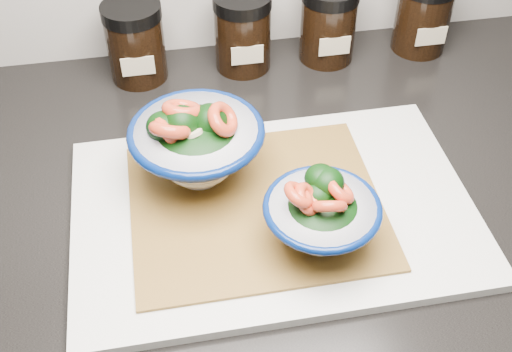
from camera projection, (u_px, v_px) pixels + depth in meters
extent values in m
cube|color=black|center=(326.00, 181.00, 0.80)|extent=(3.50, 0.60, 0.04)
cube|color=beige|center=(273.00, 210.00, 0.73)|extent=(0.45, 0.30, 0.01)
cube|color=olive|center=(256.00, 205.00, 0.72)|extent=(0.28, 0.24, 0.00)
cylinder|color=white|center=(199.00, 171.00, 0.75)|extent=(0.05, 0.05, 0.01)
ellipsoid|color=white|center=(199.00, 160.00, 0.74)|extent=(0.09, 0.09, 0.04)
torus|color=#04184D|center=(196.00, 132.00, 0.71)|extent=(0.15, 0.15, 0.01)
torus|color=#04184D|center=(197.00, 143.00, 0.72)|extent=(0.13, 0.13, 0.00)
ellipsoid|color=black|center=(197.00, 140.00, 0.72)|extent=(0.11, 0.11, 0.05)
ellipsoid|color=black|center=(210.00, 123.00, 0.71)|extent=(0.04, 0.04, 0.05)
cylinder|color=#477233|center=(211.00, 134.00, 0.72)|extent=(0.02, 0.01, 0.03)
ellipsoid|color=black|center=(182.00, 125.00, 0.70)|extent=(0.04, 0.04, 0.05)
cylinder|color=#477233|center=(183.00, 136.00, 0.71)|extent=(0.02, 0.02, 0.03)
ellipsoid|color=black|center=(163.00, 126.00, 0.70)|extent=(0.04, 0.04, 0.03)
cylinder|color=#477233|center=(164.00, 136.00, 0.71)|extent=(0.01, 0.01, 0.02)
torus|color=#C84E25|center=(223.00, 119.00, 0.70)|extent=(0.05, 0.05, 0.05)
torus|color=#C84E25|center=(184.00, 118.00, 0.71)|extent=(0.04, 0.06, 0.06)
torus|color=#C84E25|center=(182.00, 110.00, 0.70)|extent=(0.05, 0.05, 0.04)
torus|color=#C84E25|center=(166.00, 131.00, 0.70)|extent=(0.05, 0.05, 0.05)
torus|color=#C84E25|center=(170.00, 130.00, 0.68)|extent=(0.05, 0.05, 0.04)
cylinder|color=#CCBC8E|center=(193.00, 115.00, 0.71)|extent=(0.02, 0.02, 0.01)
cylinder|color=#CCBC8E|center=(193.00, 133.00, 0.69)|extent=(0.02, 0.02, 0.02)
cylinder|color=white|center=(319.00, 238.00, 0.68)|extent=(0.04, 0.04, 0.01)
ellipsoid|color=white|center=(320.00, 230.00, 0.67)|extent=(0.07, 0.07, 0.03)
torus|color=#04184D|center=(322.00, 208.00, 0.65)|extent=(0.12, 0.12, 0.01)
torus|color=#04184D|center=(322.00, 216.00, 0.66)|extent=(0.10, 0.10, 0.00)
ellipsoid|color=black|center=(322.00, 214.00, 0.65)|extent=(0.09, 0.09, 0.04)
ellipsoid|color=black|center=(318.00, 195.00, 0.65)|extent=(0.03, 0.03, 0.03)
cylinder|color=#477233|center=(317.00, 203.00, 0.66)|extent=(0.01, 0.01, 0.02)
ellipsoid|color=black|center=(327.00, 183.00, 0.65)|extent=(0.04, 0.04, 0.03)
cylinder|color=#477233|center=(326.00, 191.00, 0.66)|extent=(0.01, 0.01, 0.02)
ellipsoid|color=black|center=(321.00, 178.00, 0.65)|extent=(0.03, 0.03, 0.03)
cylinder|color=#477233|center=(320.00, 186.00, 0.66)|extent=(0.01, 0.01, 0.02)
torus|color=#C84E25|center=(329.00, 207.00, 0.63)|extent=(0.04, 0.04, 0.04)
torus|color=#C84E25|center=(307.00, 199.00, 0.63)|extent=(0.04, 0.05, 0.04)
torus|color=#C84E25|center=(298.00, 195.00, 0.63)|extent=(0.04, 0.04, 0.03)
torus|color=#C84E25|center=(340.00, 190.00, 0.64)|extent=(0.05, 0.05, 0.04)
cylinder|color=#CCBC8E|center=(321.00, 190.00, 0.65)|extent=(0.02, 0.02, 0.01)
cylinder|color=black|center=(136.00, 48.00, 0.89)|extent=(0.08, 0.08, 0.09)
cylinder|color=black|center=(131.00, 11.00, 0.85)|extent=(0.08, 0.08, 0.02)
cube|color=#C6B793|center=(138.00, 66.00, 0.87)|extent=(0.04, 0.00, 0.03)
cylinder|color=black|center=(243.00, 37.00, 0.91)|extent=(0.08, 0.08, 0.09)
cylinder|color=black|center=(242.00, 1.00, 0.87)|extent=(0.08, 0.08, 0.02)
cube|color=#C6B793|center=(247.00, 55.00, 0.89)|extent=(0.04, 0.00, 0.03)
cylinder|color=black|center=(328.00, 29.00, 0.93)|extent=(0.08, 0.08, 0.09)
cube|color=#C6B793|center=(335.00, 46.00, 0.90)|extent=(0.04, 0.00, 0.03)
cylinder|color=black|center=(422.00, 20.00, 0.95)|extent=(0.08, 0.08, 0.09)
cube|color=#C6B793|center=(431.00, 36.00, 0.92)|extent=(0.04, 0.00, 0.03)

